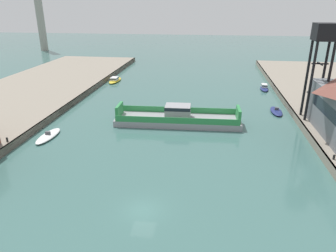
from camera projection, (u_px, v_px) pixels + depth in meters
name	position (u px, v px, depth m)	size (l,w,h in m)	color
ground_plane	(143.00, 210.00, 33.20)	(400.00, 400.00, 0.00)	#3D6660
chain_ferry	(178.00, 118.00, 56.78)	(22.84, 6.88, 3.49)	#939399
moored_boat_near_left	(264.00, 88.00, 79.60)	(2.22, 6.12, 1.33)	navy
moored_boat_near_right	(48.00, 136.00, 51.10)	(2.38, 6.87, 1.05)	white
moored_boat_mid_left	(276.00, 111.00, 62.77)	(2.18, 6.06, 1.08)	navy
moored_boat_mid_right	(115.00, 80.00, 87.67)	(2.63, 7.82, 1.32)	yellow
crane_tower	(323.00, 44.00, 51.50)	(3.56, 3.56, 16.28)	black
bollard_left_far	(7.00, 139.00, 46.37)	(0.32, 0.32, 0.71)	black
bollard_right_far	(334.00, 157.00, 41.10)	(0.32, 0.32, 0.71)	black
smokestack_distant_a	(39.00, 11.00, 139.70)	(3.61, 3.61, 32.95)	#9E998E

